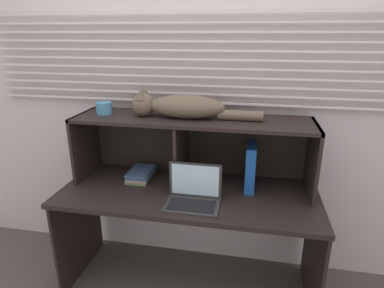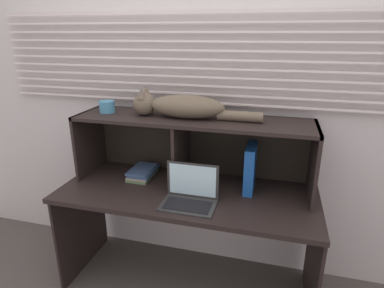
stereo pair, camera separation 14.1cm
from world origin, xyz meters
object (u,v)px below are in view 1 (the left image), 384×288
object	(u,v)px
small_basket	(104,108)
cat	(180,106)
laptop	(193,195)
book_stack	(141,174)
binder_upright	(251,166)

from	to	relation	value
small_basket	cat	bearing A→B (deg)	0.00
laptop	book_stack	world-z (taller)	laptop
laptop	book_stack	xyz separation A→B (m)	(-0.41, 0.26, -0.02)
binder_upright	book_stack	size ratio (longest dim) A/B	1.23
cat	binder_upright	size ratio (longest dim) A/B	2.79
binder_upright	cat	bearing A→B (deg)	180.00
cat	laptop	world-z (taller)	cat
binder_upright	small_basket	size ratio (longest dim) A/B	2.93
binder_upright	small_basket	distance (m)	1.02
binder_upright	book_stack	xyz separation A→B (m)	(-0.73, -0.00, -0.12)
laptop	book_stack	distance (m)	0.49
laptop	binder_upright	xyz separation A→B (m)	(0.32, 0.27, 0.09)
binder_upright	book_stack	bearing A→B (deg)	-179.74
cat	laptop	bearing A→B (deg)	-63.28
cat	small_basket	size ratio (longest dim) A/B	8.18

